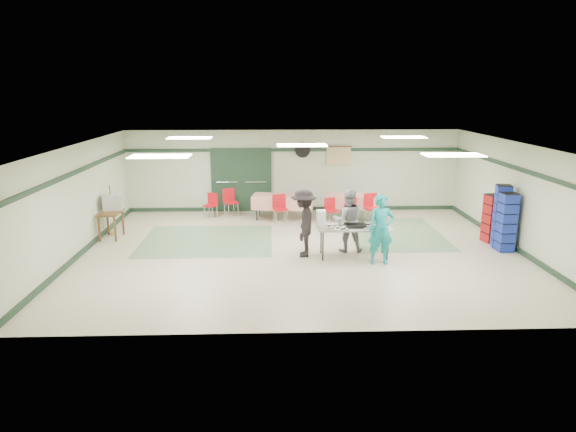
{
  "coord_description": "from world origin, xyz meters",
  "views": [
    {
      "loc": [
        -0.78,
        -12.43,
        4.01
      ],
      "look_at": [
        -0.35,
        -0.3,
        0.99
      ],
      "focal_mm": 32.0,
      "sensor_mm": 36.0,
      "label": 1
    }
  ],
  "objects_px": {
    "crate_stack_blue_b": "(507,222)",
    "crate_stack_blue_a": "(501,216)",
    "serving_table": "(354,229)",
    "chair_d": "(280,206)",
    "volunteer_teal": "(381,229)",
    "chair_loose_b": "(212,203)",
    "crate_stack_red": "(492,218)",
    "dining_table_a": "(352,201)",
    "printer_table": "(111,216)",
    "dining_table_b": "(283,201)",
    "volunteer_grey": "(348,221)",
    "office_printer": "(113,202)",
    "chair_c": "(371,205)",
    "chair_b": "(331,208)",
    "volunteer_dark": "(304,223)",
    "broom": "(112,209)",
    "chair_a": "(351,207)",
    "chair_loose_a": "(230,199)"
  },
  "relations": [
    {
      "from": "volunteer_grey",
      "to": "crate_stack_blue_b",
      "type": "xyz_separation_m",
      "value": [
        3.99,
        -0.14,
        -0.04
      ]
    },
    {
      "from": "crate_stack_blue_a",
      "to": "office_printer",
      "type": "bearing_deg",
      "value": 171.68
    },
    {
      "from": "dining_table_b",
      "to": "crate_stack_blue_a",
      "type": "distance_m",
      "value": 6.4
    },
    {
      "from": "chair_d",
      "to": "chair_loose_b",
      "type": "distance_m",
      "value": 2.31
    },
    {
      "from": "crate_stack_blue_a",
      "to": "office_printer",
      "type": "xyz_separation_m",
      "value": [
        -10.3,
        1.51,
        0.13
      ]
    },
    {
      "from": "volunteer_teal",
      "to": "printer_table",
      "type": "relative_size",
      "value": 1.97
    },
    {
      "from": "serving_table",
      "to": "chair_d",
      "type": "xyz_separation_m",
      "value": [
        -1.74,
        3.28,
        -0.17
      ]
    },
    {
      "from": "crate_stack_blue_a",
      "to": "crate_stack_red",
      "type": "distance_m",
      "value": 0.52
    },
    {
      "from": "crate_stack_blue_a",
      "to": "printer_table",
      "type": "xyz_separation_m",
      "value": [
        -10.3,
        1.21,
        -0.19
      ]
    },
    {
      "from": "volunteer_grey",
      "to": "chair_d",
      "type": "relative_size",
      "value": 1.8
    },
    {
      "from": "chair_c",
      "to": "broom",
      "type": "xyz_separation_m",
      "value": [
        -7.55,
        -0.97,
        0.17
      ]
    },
    {
      "from": "volunteer_teal",
      "to": "crate_stack_blue_a",
      "type": "height_order",
      "value": "volunteer_teal"
    },
    {
      "from": "crate_stack_blue_a",
      "to": "broom",
      "type": "distance_m",
      "value": 10.51
    },
    {
      "from": "chair_loose_b",
      "to": "dining_table_a",
      "type": "bearing_deg",
      "value": 19.38
    },
    {
      "from": "chair_a",
      "to": "broom",
      "type": "distance_m",
      "value": 6.99
    },
    {
      "from": "volunteer_teal",
      "to": "chair_loose_b",
      "type": "xyz_separation_m",
      "value": [
        -4.44,
        4.64,
        -0.36
      ]
    },
    {
      "from": "chair_d",
      "to": "broom",
      "type": "height_order",
      "value": "broom"
    },
    {
      "from": "crate_stack_blue_a",
      "to": "chair_d",
      "type": "bearing_deg",
      "value": 154.9
    },
    {
      "from": "volunteer_grey",
      "to": "printer_table",
      "type": "relative_size",
      "value": 1.89
    },
    {
      "from": "chair_c",
      "to": "broom",
      "type": "distance_m",
      "value": 7.62
    },
    {
      "from": "crate_stack_blue_b",
      "to": "crate_stack_blue_a",
      "type": "bearing_deg",
      "value": 90.0
    },
    {
      "from": "office_printer",
      "to": "broom",
      "type": "height_order",
      "value": "broom"
    },
    {
      "from": "chair_a",
      "to": "printer_table",
      "type": "xyz_separation_m",
      "value": [
        -6.84,
        -1.43,
        0.15
      ]
    },
    {
      "from": "volunteer_grey",
      "to": "crate_stack_blue_a",
      "type": "height_order",
      "value": "crate_stack_blue_a"
    },
    {
      "from": "chair_b",
      "to": "volunteer_dark",
      "type": "bearing_deg",
      "value": -127.31
    },
    {
      "from": "crate_stack_red",
      "to": "chair_loose_a",
      "type": "bearing_deg",
      "value": 156.18
    },
    {
      "from": "volunteer_teal",
      "to": "chair_b",
      "type": "relative_size",
      "value": 2.14
    },
    {
      "from": "dining_table_a",
      "to": "chair_loose_a",
      "type": "xyz_separation_m",
      "value": [
        -3.9,
        0.48,
        -0.03
      ]
    },
    {
      "from": "dining_table_a",
      "to": "crate_stack_blue_b",
      "type": "relative_size",
      "value": 1.19
    },
    {
      "from": "crate_stack_red",
      "to": "volunteer_grey",
      "type": "bearing_deg",
      "value": -170.5
    },
    {
      "from": "dining_table_b",
      "to": "office_printer",
      "type": "height_order",
      "value": "office_printer"
    },
    {
      "from": "volunteer_grey",
      "to": "office_printer",
      "type": "bearing_deg",
      "value": -14.77
    },
    {
      "from": "volunteer_teal",
      "to": "chair_a",
      "type": "distance_m",
      "value": 3.82
    },
    {
      "from": "chair_c",
      "to": "chair_b",
      "type": "bearing_deg",
      "value": 169.61
    },
    {
      "from": "chair_loose_b",
      "to": "office_printer",
      "type": "height_order",
      "value": "office_printer"
    },
    {
      "from": "chair_loose_b",
      "to": "crate_stack_blue_a",
      "type": "distance_m",
      "value": 8.54
    },
    {
      "from": "volunteer_teal",
      "to": "printer_table",
      "type": "bearing_deg",
      "value": 158.71
    },
    {
      "from": "volunteer_teal",
      "to": "printer_table",
      "type": "xyz_separation_m",
      "value": [
        -6.94,
        2.37,
        -0.2
      ]
    },
    {
      "from": "volunteer_grey",
      "to": "chair_b",
      "type": "height_order",
      "value": "volunteer_grey"
    },
    {
      "from": "crate_stack_red",
      "to": "office_printer",
      "type": "distance_m",
      "value": 10.35
    },
    {
      "from": "volunteer_teal",
      "to": "dining_table_b",
      "type": "bearing_deg",
      "value": 114.0
    },
    {
      "from": "office_printer",
      "to": "serving_table",
      "type": "bearing_deg",
      "value": -33.05
    },
    {
      "from": "printer_table",
      "to": "crate_stack_red",
      "type": "bearing_deg",
      "value": -1.92
    },
    {
      "from": "dining_table_b",
      "to": "dining_table_a",
      "type": "bearing_deg",
      "value": 7.3
    },
    {
      "from": "volunteer_grey",
      "to": "crate_stack_blue_b",
      "type": "relative_size",
      "value": 1.06
    },
    {
      "from": "dining_table_b",
      "to": "serving_table",
      "type": "bearing_deg",
      "value": -59.75
    },
    {
      "from": "volunteer_grey",
      "to": "chair_b",
      "type": "relative_size",
      "value": 2.05
    },
    {
      "from": "volunteer_dark",
      "to": "chair_loose_b",
      "type": "height_order",
      "value": "volunteer_dark"
    },
    {
      "from": "chair_d",
      "to": "crate_stack_red",
      "type": "relative_size",
      "value": 0.68
    },
    {
      "from": "volunteer_grey",
      "to": "dining_table_a",
      "type": "distance_m",
      "value": 3.45
    }
  ]
}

